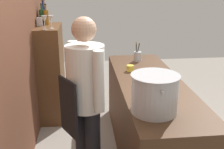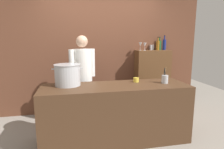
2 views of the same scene
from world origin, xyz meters
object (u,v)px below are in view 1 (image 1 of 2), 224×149
(wine_glass_wide, at_px, (44,19))
(spice_tin_silver, at_px, (40,22))
(butter_jar, at_px, (130,68))
(wine_bottle_green, at_px, (42,16))
(wine_glass_short, at_px, (51,19))
(wine_bottle_amber, at_px, (46,17))
(utensil_crock, at_px, (138,56))
(stockpot_large, at_px, (155,94))
(chef, at_px, (86,95))
(wine_bottle_cobalt, at_px, (44,14))

(wine_glass_wide, bearing_deg, spice_tin_silver, 18.82)
(butter_jar, height_order, spice_tin_silver, spice_tin_silver)
(butter_jar, height_order, wine_glass_wide, wine_glass_wide)
(wine_bottle_green, height_order, wine_glass_short, wine_bottle_green)
(wine_bottle_amber, distance_m, wine_glass_wide, 0.42)
(wine_glass_wide, bearing_deg, wine_bottle_green, 10.67)
(utensil_crock, xyz_separation_m, wine_bottle_green, (0.49, 1.30, 0.49))
(stockpot_large, relative_size, butter_jar, 5.05)
(spice_tin_silver, bearing_deg, chef, -159.57)
(wine_bottle_amber, xyz_separation_m, wine_glass_short, (-0.34, -0.10, 0.01))
(wine_glass_wide, bearing_deg, wine_bottle_amber, 3.79)
(wine_bottle_green, height_order, spice_tin_silver, wine_bottle_green)
(chef, distance_m, wine_bottle_cobalt, 2.02)
(butter_jar, relative_size, spice_tin_silver, 0.79)
(wine_glass_short, height_order, spice_tin_silver, wine_glass_short)
(wine_bottle_green, relative_size, spice_tin_silver, 2.51)
(butter_jar, distance_m, spice_tin_silver, 1.44)
(wine_bottle_amber, relative_size, wine_glass_wide, 1.64)
(utensil_crock, bearing_deg, wine_glass_short, 85.95)
(wine_bottle_cobalt, height_order, wine_glass_wide, wine_bottle_cobalt)
(chef, xyz_separation_m, wine_glass_wide, (1.27, 0.48, 0.51))
(spice_tin_silver, bearing_deg, wine_bottle_cobalt, -4.34)
(wine_bottle_cobalt, xyz_separation_m, wine_glass_short, (-0.53, -0.16, -0.00))
(utensil_crock, xyz_separation_m, wine_bottle_amber, (0.42, 1.23, 0.49))
(stockpot_large, relative_size, wine_bottle_green, 1.58)
(chef, height_order, wine_bottle_cobalt, wine_bottle_cobalt)
(wine_bottle_cobalt, bearing_deg, utensil_crock, -115.22)
(utensil_crock, relative_size, wine_glass_short, 1.55)
(chef, relative_size, wine_bottle_cobalt, 5.10)
(utensil_crock, xyz_separation_m, wine_glass_wide, (0.01, 1.20, 0.51))
(stockpot_large, bearing_deg, wine_bottle_amber, 28.84)
(wine_bottle_amber, xyz_separation_m, spice_tin_silver, (-0.11, 0.08, -0.05))
(wine_bottle_cobalt, bearing_deg, wine_bottle_amber, -163.02)
(wine_bottle_green, bearing_deg, chef, -161.90)
(wine_bottle_green, height_order, wine_glass_wide, wine_bottle_green)
(chef, relative_size, utensil_crock, 6.36)
(chef, relative_size, wine_glass_short, 9.85)
(wine_bottle_cobalt, relative_size, wine_bottle_green, 1.13)
(wine_bottle_amber, height_order, wine_glass_wide, wine_bottle_amber)
(chef, distance_m, butter_jar, 1.01)
(wine_bottle_green, bearing_deg, wine_bottle_cobalt, -4.33)
(chef, bearing_deg, wine_bottle_amber, 167.79)
(butter_jar, bearing_deg, wine_bottle_green, 50.80)
(wine_glass_short, bearing_deg, chef, -163.18)
(stockpot_large, bearing_deg, spice_tin_silver, 32.04)
(stockpot_large, xyz_separation_m, utensil_crock, (1.52, -0.16, -0.09))
(chef, height_order, wine_bottle_green, chef)
(wine_glass_wide, relative_size, spice_tin_silver, 1.53)
(chef, relative_size, stockpot_large, 3.65)
(wine_bottle_amber, relative_size, spice_tin_silver, 2.51)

